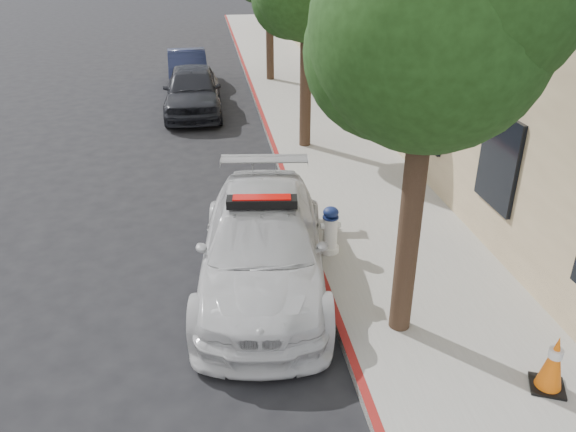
# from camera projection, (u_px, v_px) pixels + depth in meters

# --- Properties ---
(ground) EXTENTS (120.00, 120.00, 0.00)m
(ground) POSITION_uv_depth(u_px,v_px,m) (197.00, 276.00, 9.59)
(ground) COLOR black
(ground) RESTS_ON ground
(sidewalk) EXTENTS (3.20, 50.00, 0.15)m
(sidewalk) POSITION_uv_depth(u_px,v_px,m) (305.00, 107.00, 18.88)
(sidewalk) COLOR gray
(sidewalk) RESTS_ON ground
(curb_strip) EXTENTS (0.12, 50.00, 0.15)m
(curb_strip) POSITION_uv_depth(u_px,v_px,m) (259.00, 109.00, 18.68)
(curb_strip) COLOR maroon
(curb_strip) RESTS_ON ground
(tree_near) EXTENTS (2.92, 2.82, 5.62)m
(tree_near) POSITION_uv_depth(u_px,v_px,m) (434.00, 28.00, 6.28)
(tree_near) COLOR black
(tree_near) RESTS_ON sidewalk
(police_car) EXTENTS (2.60, 5.17, 1.59)m
(police_car) POSITION_uv_depth(u_px,v_px,m) (263.00, 245.00, 9.07)
(police_car) COLOR silver
(police_car) RESTS_ON ground
(parked_car_mid) EXTENTS (1.81, 4.47, 1.52)m
(parked_car_mid) POSITION_uv_depth(u_px,v_px,m) (193.00, 90.00, 18.16)
(parked_car_mid) COLOR black
(parked_car_mid) RESTS_ON ground
(parked_car_far) EXTENTS (1.61, 4.15, 1.35)m
(parked_car_far) POSITION_uv_depth(u_px,v_px,m) (188.00, 69.00, 21.47)
(parked_car_far) COLOR #141932
(parked_car_far) RESTS_ON ground
(fire_hydrant) EXTENTS (0.36, 0.34, 0.88)m
(fire_hydrant) POSITION_uv_depth(u_px,v_px,m) (330.00, 230.00, 9.84)
(fire_hydrant) COLOR white
(fire_hydrant) RESTS_ON sidewalk
(traffic_cone) EXTENTS (0.54, 0.54, 0.79)m
(traffic_cone) POSITION_uv_depth(u_px,v_px,m) (553.00, 363.00, 6.83)
(traffic_cone) COLOR black
(traffic_cone) RESTS_ON sidewalk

